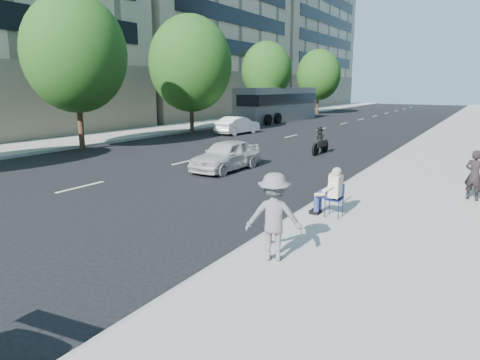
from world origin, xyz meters
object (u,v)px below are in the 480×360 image
Objects in this scene: pedestrian_woman at (474,175)px; motorcycle at (320,142)px; seated_protester at (331,189)px; bus at (278,105)px; jogger at (274,217)px; white_sedan_mid at (238,125)px; white_sedan_near at (226,155)px.

pedestrian_woman reaches higher than motorcycle.
seated_protester is at bearing -65.06° from motorcycle.
bus reaches higher than motorcycle.
jogger reaches higher than motorcycle.
white_sedan_mid is 0.32× the size of bus.
bus is (-2.53, 11.92, 1.00)m from white_sedan_mid.
seated_protester is at bearing -113.05° from jogger.
jogger is 35.23m from bus.
seated_protester reaches higher than motorcycle.
white_sedan_mid is (-12.77, 19.81, -0.37)m from jogger.
motorcycle is at bearing 111.75° from seated_protester.
white_sedan_near is 6.39m from motorcycle.
white_sedan_near is at bearing 15.67° from pedestrian_woman.
jogger is 7.69m from pedestrian_woman.
bus is (-15.30, 31.73, 0.62)m from jogger.
jogger is 23.57m from white_sedan_mid.
white_sedan_mid is (-6.68, 12.02, 0.01)m from white_sedan_near.
jogger reaches higher than white_sedan_mid.
motorcycle is 21.01m from bus.
seated_protester is 0.34× the size of white_sedan_mid.
pedestrian_woman is at bearing 49.88° from seated_protester.
white_sedan_near is 0.31× the size of bus.
white_sedan_near is at bearing -75.26° from jogger.
white_sedan_near is at bearing 125.23° from white_sedan_mid.
bus is at bearing 125.04° from motorcycle.
white_sedan_near is (-6.08, 4.46, -0.24)m from seated_protester.
bus reaches higher than white_sedan_near.
white_sedan_near is at bearing 143.75° from seated_protester.
white_sedan_mid is at bearing -80.44° from jogger.
seated_protester is 20.84m from white_sedan_mid.
jogger is 14.54m from motorcycle.
bus reaches higher than jogger.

